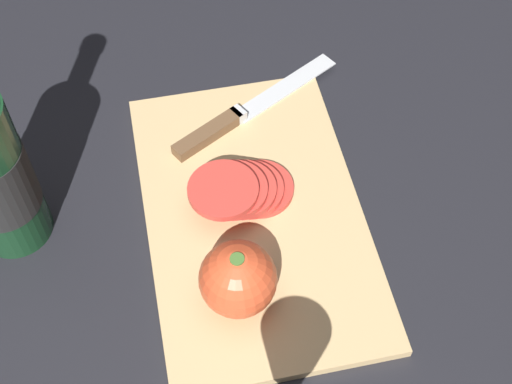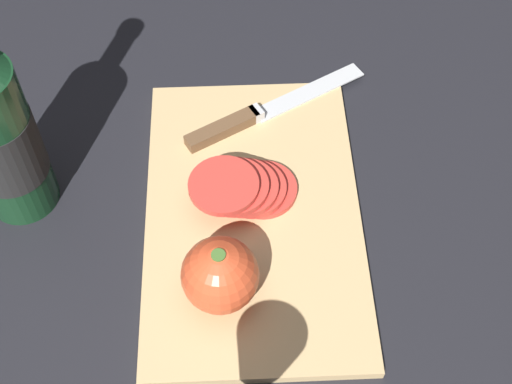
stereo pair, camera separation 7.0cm
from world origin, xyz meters
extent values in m
plane|color=black|center=(0.00, 0.00, 0.00)|extent=(3.00, 3.00, 0.00)
cube|color=tan|center=(0.00, 0.00, 0.01)|extent=(0.38, 0.23, 0.01)
cylinder|color=#14381E|center=(0.04, 0.25, 0.09)|extent=(0.08, 0.08, 0.19)
cylinder|color=black|center=(0.04, 0.25, 0.09)|extent=(0.08, 0.08, 0.08)
sphere|color=#DB4C28|center=(-0.10, 0.04, 0.05)|extent=(0.08, 0.08, 0.08)
cylinder|color=#47702D|center=(-0.10, 0.04, 0.08)|extent=(0.01, 0.01, 0.01)
cube|color=silver|center=(0.17, -0.08, 0.01)|extent=(0.09, 0.14, 0.00)
cube|color=silver|center=(0.13, -0.01, 0.02)|extent=(0.02, 0.02, 0.01)
cube|color=brown|center=(0.11, 0.03, 0.02)|extent=(0.06, 0.09, 0.01)
cylinder|color=#D63D33|center=(0.03, -0.01, 0.02)|extent=(0.08, 0.08, 0.01)
cylinder|color=#D63D33|center=(0.02, 0.00, 0.02)|extent=(0.08, 0.08, 0.01)
cylinder|color=#D63D33|center=(0.02, 0.01, 0.03)|extent=(0.08, 0.08, 0.01)
cylinder|color=#D63D33|center=(0.01, 0.02, 0.04)|extent=(0.08, 0.08, 0.01)
cylinder|color=#D63D33|center=(0.01, 0.03, 0.05)|extent=(0.08, 0.08, 0.01)
camera|label=1|loc=(-0.42, 0.08, 0.65)|focal=50.00mm
camera|label=2|loc=(-0.43, 0.02, 0.65)|focal=50.00mm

